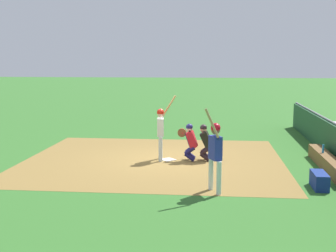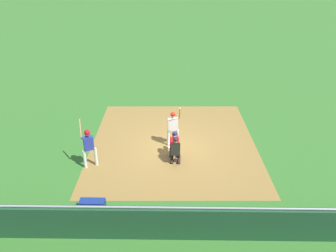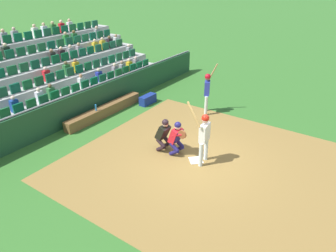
% 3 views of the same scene
% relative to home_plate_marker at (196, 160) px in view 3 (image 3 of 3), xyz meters
% --- Properties ---
extents(ground_plane, '(160.00, 160.00, 0.00)m').
position_rel_home_plate_marker_xyz_m(ground_plane, '(0.00, 0.00, -0.02)').
color(ground_plane, '#316927').
extents(infield_dirt_patch, '(8.27, 9.03, 0.01)m').
position_rel_home_plate_marker_xyz_m(infield_dirt_patch, '(0.00, 0.50, -0.01)').
color(infield_dirt_patch, olive).
rests_on(infield_dirt_patch, ground_plane).
extents(home_plate_marker, '(0.62, 0.62, 0.02)m').
position_rel_home_plate_marker_xyz_m(home_plate_marker, '(0.00, 0.00, 0.00)').
color(home_plate_marker, white).
rests_on(home_plate_marker, infield_dirt_patch).
extents(batter_at_plate, '(0.64, 0.65, 2.25)m').
position_rel_home_plate_marker_xyz_m(batter_at_plate, '(-0.02, 0.24, 1.11)').
color(batter_at_plate, silver).
rests_on(batter_at_plate, ground_plane).
extents(catcher_crouching, '(0.47, 0.72, 1.30)m').
position_rel_home_plate_marker_xyz_m(catcher_crouching, '(0.05, -0.77, 0.71)').
color(catcher_crouching, '#1D1953').
rests_on(catcher_crouching, ground_plane).
extents(home_plate_umpire, '(0.48, 0.48, 1.28)m').
position_rel_home_plate_marker_xyz_m(home_plate_umpire, '(0.08, -1.30, 0.68)').
color(home_plate_umpire, black).
rests_on(home_plate_umpire, ground_plane).
extents(dugout_wall, '(17.33, 0.24, 1.31)m').
position_rel_home_plate_marker_xyz_m(dugout_wall, '(0.00, -5.76, 0.61)').
color(dugout_wall, '#1D472B').
rests_on(dugout_wall, ground_plane).
extents(dugout_bench, '(4.24, 0.40, 0.44)m').
position_rel_home_plate_marker_xyz_m(dugout_bench, '(-0.83, -5.21, 0.20)').
color(dugout_bench, brown).
rests_on(dugout_bench, ground_plane).
extents(water_bottle_on_bench, '(0.07, 0.07, 0.28)m').
position_rel_home_plate_marker_xyz_m(water_bottle_on_bench, '(-0.29, -5.16, 0.56)').
color(water_bottle_on_bench, '#257BC2').
rests_on(water_bottle_on_bench, dugout_bench).
extents(equipment_duffel_bag, '(0.93, 0.37, 0.43)m').
position_rel_home_plate_marker_xyz_m(equipment_duffel_bag, '(-2.98, -4.48, 0.20)').
color(equipment_duffel_bag, navy).
rests_on(equipment_duffel_bag, ground_plane).
extents(on_deck_batter, '(0.68, 0.48, 2.25)m').
position_rel_home_plate_marker_xyz_m(on_deck_batter, '(-3.69, -1.66, 1.13)').
color(on_deck_batter, silver).
rests_on(on_deck_batter, ground_plane).
extents(bleacher_stand, '(14.95, 5.22, 3.13)m').
position_rel_home_plate_marker_xyz_m(bleacher_stand, '(-0.01, -10.45, 0.90)').
color(bleacher_stand, '#A2A49F').
rests_on(bleacher_stand, ground_plane).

